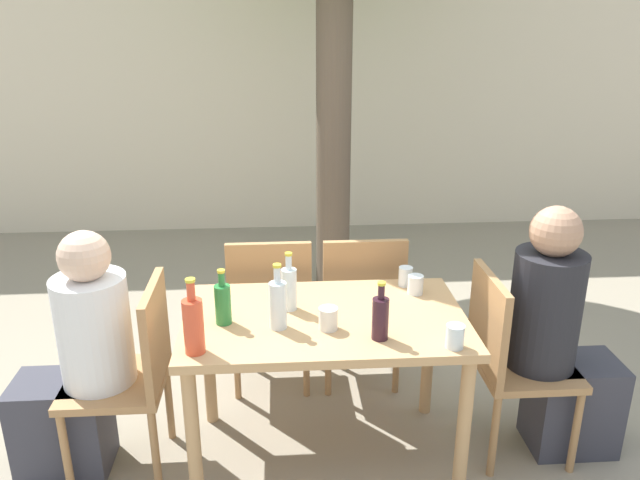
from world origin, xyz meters
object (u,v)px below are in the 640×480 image
object	(u,v)px
patio_chair_3	(361,301)
soda_bottle_1	(193,324)
dining_table_front	(325,336)
drinking_glass_0	(455,336)
patio_chair_2	(270,304)
person_seated_1	(559,346)
drinking_glass_3	(405,276)
wine_bottle_2	(380,317)
water_bottle_4	(278,303)
drinking_glass_1	(328,318)
patio_chair_0	(133,368)
patio_chair_1	(508,354)
person_seated_0	(78,370)
green_bottle_0	(223,303)
drinking_glass_2	(415,285)
water_bottle_3	(289,287)

from	to	relation	value
patio_chair_3	soda_bottle_1	world-z (taller)	soda_bottle_1
dining_table_front	drinking_glass_0	bearing A→B (deg)	-31.82
patio_chair_2	soda_bottle_1	size ratio (longest dim) A/B	2.90
person_seated_1	drinking_glass_3	size ratio (longest dim) A/B	13.00
wine_bottle_2	water_bottle_4	xyz separation A→B (m)	(-0.42, 0.12, 0.02)
soda_bottle_1	drinking_glass_1	world-z (taller)	soda_bottle_1
patio_chair_0	patio_chair_1	size ratio (longest dim) A/B	1.00
drinking_glass_1	patio_chair_2	bearing A→B (deg)	109.22
patio_chair_3	drinking_glass_1	size ratio (longest dim) A/B	9.40
soda_bottle_1	water_bottle_4	bearing A→B (deg)	29.00
patio_chair_0	patio_chair_1	world-z (taller)	same
patio_chair_1	drinking_glass_1	size ratio (longest dim) A/B	9.40
dining_table_front	soda_bottle_1	xyz separation A→B (m)	(-0.54, -0.28, 0.22)
drinking_glass_0	person_seated_0	bearing A→B (deg)	169.04
patio_chair_2	soda_bottle_1	distance (m)	1.00
patio_chair_0	water_bottle_4	world-z (taller)	water_bottle_4
patio_chair_1	patio_chair_3	distance (m)	0.86
patio_chair_2	green_bottle_0	bearing A→B (deg)	73.62
patio_chair_1	green_bottle_0	bearing A→B (deg)	91.55
dining_table_front	drinking_glass_2	size ratio (longest dim) A/B	13.61
patio_chair_3	green_bottle_0	size ratio (longest dim) A/B	3.68
patio_chair_1	patio_chair_2	xyz separation A→B (m)	(-1.11, 0.61, 0.00)
patio_chair_2	drinking_glass_1	size ratio (longest dim) A/B	9.40
patio_chair_0	green_bottle_0	size ratio (longest dim) A/B	3.68
patio_chair_2	green_bottle_0	xyz separation A→B (m)	(-0.19, -0.65, 0.32)
patio_chair_1	green_bottle_0	size ratio (longest dim) A/B	3.68
patio_chair_1	drinking_glass_2	bearing A→B (deg)	63.04
person_seated_1	wine_bottle_2	world-z (taller)	person_seated_1
patio_chair_1	water_bottle_4	distance (m)	1.12
person_seated_0	water_bottle_3	world-z (taller)	person_seated_0
patio_chair_0	wine_bottle_2	world-z (taller)	wine_bottle_2
dining_table_front	drinking_glass_0	distance (m)	0.61
soda_bottle_1	water_bottle_4	xyz separation A→B (m)	(0.33, 0.18, -0.01)
water_bottle_4	patio_chair_1	bearing A→B (deg)	4.96
dining_table_front	water_bottle_3	size ratio (longest dim) A/B	4.58
drinking_glass_3	water_bottle_4	bearing A→B (deg)	-147.64
green_bottle_0	person_seated_0	bearing A→B (deg)	176.94
dining_table_front	patio_chair_2	world-z (taller)	patio_chair_2
drinking_glass_0	drinking_glass_3	bearing A→B (deg)	97.14
patio_chair_0	patio_chair_1	xyz separation A→B (m)	(1.72, 0.00, 0.00)
drinking_glass_1	person_seated_0	bearing A→B (deg)	173.80
patio_chair_1	patio_chair_3	bearing A→B (deg)	44.75
patio_chair_2	drinking_glass_3	distance (m)	0.79
green_bottle_0	water_bottle_4	world-z (taller)	water_bottle_4
person_seated_1	drinking_glass_0	size ratio (longest dim) A/B	12.74
drinking_glass_3	patio_chair_0	bearing A→B (deg)	-166.61
patio_chair_0	person_seated_1	world-z (taller)	person_seated_1
soda_bottle_1	water_bottle_3	world-z (taller)	soda_bottle_1
person_seated_0	drinking_glass_3	distance (m)	1.58
patio_chair_3	drinking_glass_1	bearing A→B (deg)	71.53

